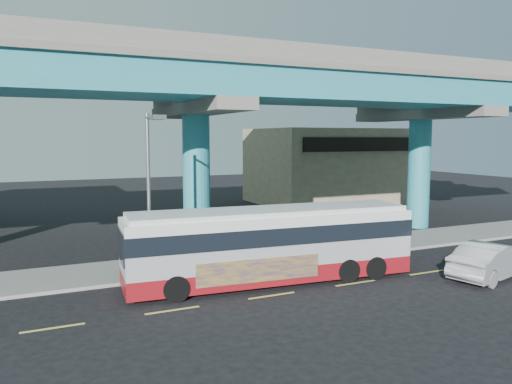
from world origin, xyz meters
name	(u,v)px	position (x,y,z in m)	size (l,w,h in m)	color
ground	(268,293)	(0.00, 0.00, 0.00)	(120.00, 120.00, 0.00)	black
sidewalk	(219,261)	(0.00, 5.50, 0.07)	(70.00, 4.00, 0.15)	gray
lane_markings	(272,295)	(0.00, -0.30, 0.01)	(58.00, 0.12, 0.01)	#D8C64C
viaduct	(195,83)	(0.00, 9.11, 9.14)	(52.00, 12.40, 11.70)	teal
building_beige	(330,166)	(18.00, 22.98, 3.51)	(14.00, 10.23, 7.00)	tan
transit_bus	(271,242)	(0.81, 1.37, 1.75)	(12.61, 3.68, 3.19)	maroon
sedan	(491,260)	(9.92, -2.16, 0.81)	(5.16, 2.89, 1.61)	#A8A8AD
street_lamp	(151,171)	(-3.79, 3.46, 4.78)	(0.50, 2.34, 7.06)	gray
stop_sign	(393,218)	(9.75, 4.18, 1.74)	(0.58, 0.40, 2.24)	gray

